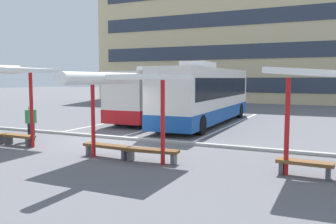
# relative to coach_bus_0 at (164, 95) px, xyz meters

# --- Properties ---
(ground_plane) EXTENTS (160.00, 160.00, 0.00)m
(ground_plane) POSITION_rel_coach_bus_0_xyz_m (1.53, -9.19, -1.63)
(ground_plane) COLOR slate
(terminal_building) EXTENTS (39.35, 10.71, 21.33)m
(terminal_building) POSITION_rel_coach_bus_0_xyz_m (1.57, 23.04, 7.67)
(terminal_building) COLOR #D1BC8C
(terminal_building) RESTS_ON ground
(coach_bus_0) EXTENTS (2.79, 11.78, 3.53)m
(coach_bus_0) POSITION_rel_coach_bus_0_xyz_m (0.00, 0.00, 0.00)
(coach_bus_0) COLOR silver
(coach_bus_0) RESTS_ON ground
(coach_bus_1) EXTENTS (2.76, 11.93, 3.70)m
(coach_bus_1) POSITION_rel_coach_bus_0_xyz_m (3.59, -1.54, 0.09)
(coach_bus_1) COLOR silver
(coach_bus_1) RESTS_ON ground
(lane_stripe_0) EXTENTS (0.16, 14.00, 0.01)m
(lane_stripe_0) POSITION_rel_coach_bus_0_xyz_m (-2.10, -1.18, -1.63)
(lane_stripe_0) COLOR white
(lane_stripe_0) RESTS_ON ground
(lane_stripe_1) EXTENTS (0.16, 14.00, 0.01)m
(lane_stripe_1) POSITION_rel_coach_bus_0_xyz_m (1.53, -1.18, -1.63)
(lane_stripe_1) COLOR white
(lane_stripe_1) RESTS_ON ground
(lane_stripe_2) EXTENTS (0.16, 14.00, 0.01)m
(lane_stripe_2) POSITION_rel_coach_bus_0_xyz_m (5.16, -1.18, -1.63)
(lane_stripe_2) COLOR white
(lane_stripe_2) RESTS_ON ground
(bench_3) EXTENTS (1.52, 0.46, 0.45)m
(bench_3) POSITION_rel_coach_bus_0_xyz_m (-1.07, -11.60, -1.30)
(bench_3) COLOR brown
(bench_3) RESTS_ON ground
(waiting_shelter_2) EXTENTS (3.72, 4.49, 2.95)m
(waiting_shelter_2) POSITION_rel_coach_bus_0_xyz_m (4.40, -12.33, 1.09)
(waiting_shelter_2) COLOR red
(waiting_shelter_2) RESTS_ON ground
(bench_4) EXTENTS (1.91, 0.56, 0.45)m
(bench_4) POSITION_rel_coach_bus_0_xyz_m (3.50, -11.90, -1.29)
(bench_4) COLOR brown
(bench_4) RESTS_ON ground
(bench_5) EXTENTS (1.86, 0.60, 0.45)m
(bench_5) POSITION_rel_coach_bus_0_xyz_m (5.30, -11.95, -1.29)
(bench_5) COLOR brown
(bench_5) RESTS_ON ground
(bench_6) EXTENTS (1.56, 0.52, 0.45)m
(bench_6) POSITION_rel_coach_bus_0_xyz_m (10.01, -11.65, -1.30)
(bench_6) COLOR brown
(bench_6) RESTS_ON ground
(platform_kerb) EXTENTS (44.00, 0.24, 0.12)m
(platform_kerb) POSITION_rel_coach_bus_0_xyz_m (1.53, -8.47, -1.57)
(platform_kerb) COLOR #ADADA8
(platform_kerb) RESTS_ON ground
(waiting_passenger_0) EXTENTS (0.45, 0.50, 1.59)m
(waiting_passenger_0) POSITION_rel_coach_bus_0_xyz_m (-1.52, -10.49, -0.72)
(waiting_passenger_0) COLOR black
(waiting_passenger_0) RESTS_ON ground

